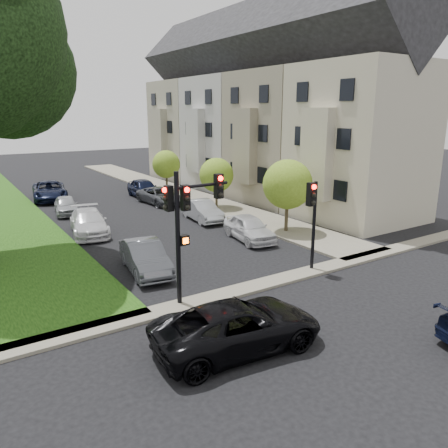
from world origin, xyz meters
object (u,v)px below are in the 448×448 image
car_parked_2 (160,196)px  car_parked_8 (50,191)px  traffic_signal_secondary (312,210)px  car_parked_6 (89,222)px  traffic_signal_main (187,214)px  car_parked_0 (249,228)px  car_parked_7 (66,205)px  car_parked_1 (202,210)px  small_tree_a (288,184)px  car_parked_5 (145,257)px  car_cross_near (238,326)px  small_tree_c (166,164)px  car_parked_3 (144,188)px  small_tree_b (216,175)px

car_parked_2 → car_parked_8: 9.32m
traffic_signal_secondary → car_parked_6: (-6.57, 11.66, -2.16)m
traffic_signal_secondary → traffic_signal_main: bearing=179.6°
car_parked_0 → car_parked_7: (-7.03, 12.17, -0.07)m
traffic_signal_main → car_parked_2: (6.83, 17.25, -2.84)m
traffic_signal_secondary → car_parked_8: bearing=104.9°
car_parked_7 → car_parked_0: bearing=-50.4°
traffic_signal_secondary → car_parked_1: size_ratio=0.99×
car_parked_2 → small_tree_a: bearing=-82.2°
car_parked_5 → car_cross_near: bearing=-83.2°
traffic_signal_main → small_tree_c: bearing=66.2°
car_parked_0 → car_parked_2: size_ratio=0.91×
traffic_signal_secondary → car_parked_0: (0.62, 5.48, -2.15)m
car_parked_0 → car_parked_3: (-0.02, 14.91, 0.07)m
car_parked_2 → car_parked_6: 9.13m
small_tree_a → car_parked_5: (-9.68, -1.61, -2.20)m
car_cross_near → car_parked_3: car_parked_3 is taller
traffic_signal_secondary → car_parked_6: 13.55m
car_parked_1 → car_parked_2: car_parked_1 is taller
car_parked_1 → car_parked_2: 6.46m
car_cross_near → car_parked_1: car_cross_near is taller
car_parked_6 → traffic_signal_secondary: bearing=-50.1°
car_parked_7 → small_tree_a: bearing=-41.4°
small_tree_c → car_parked_2: 5.59m
car_cross_near → car_parked_1: bearing=-20.7°
traffic_signal_secondary → car_parked_7: 18.91m
small_tree_c → traffic_signal_secondary: 22.05m
car_parked_8 → car_parked_3: bearing=-16.0°
small_tree_b → car_parked_1: size_ratio=0.91×
traffic_signal_secondary → small_tree_b: bearing=75.8°
car_parked_1 → traffic_signal_secondary: bearing=-87.8°
small_tree_a → car_parked_5: 10.06m
traffic_signal_main → car_cross_near: 4.63m
traffic_signal_main → car_parked_5: size_ratio=1.17×
car_cross_near → car_parked_6: size_ratio=1.10×
small_tree_a → small_tree_c: 16.24m
car_parked_3 → car_parked_8: bearing=158.9°
car_parked_0 → car_parked_2: 11.81m
car_cross_near → car_parked_3: 25.11m
traffic_signal_main → car_parked_7: traffic_signal_main is taller
traffic_signal_main → car_parked_6: size_ratio=1.04×
car_parked_2 → car_parked_7: (-7.03, 0.36, -0.00)m
car_parked_3 → small_tree_a: bearing=-75.5°
traffic_signal_main → car_parked_0: (6.83, 5.44, -2.77)m
car_parked_7 → car_parked_2: bearing=6.7°
car_parked_6 → car_parked_5: bearing=-77.5°
small_tree_b → car_parked_2: size_ratio=0.83×
small_tree_a → small_tree_c: (-0.00, 16.24, -0.45)m
small_tree_a → small_tree_b: bearing=90.0°
small_tree_a → car_parked_6: (-9.96, 6.11, -2.20)m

